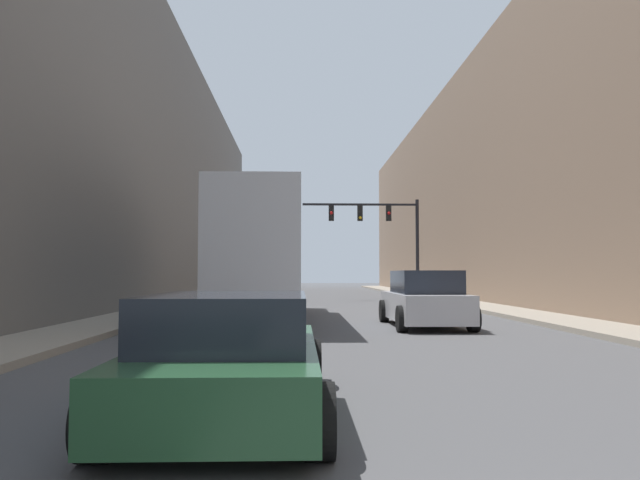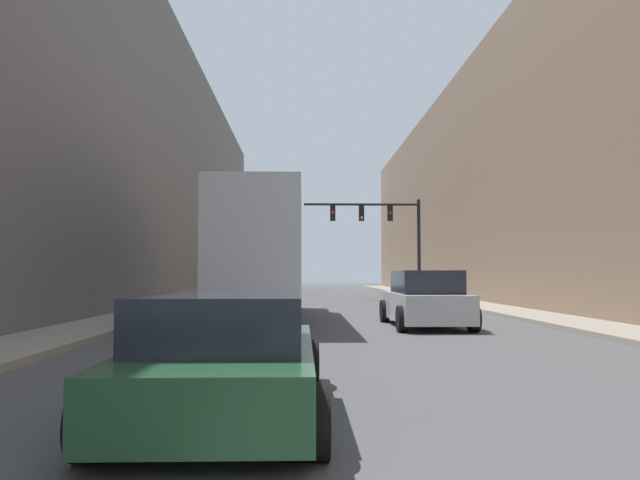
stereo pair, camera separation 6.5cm
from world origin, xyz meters
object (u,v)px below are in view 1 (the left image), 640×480
object	(u,v)px
semi_truck	(265,253)
traffic_signal_gantry	(385,227)
suv_car	(424,300)
sedan_car	(231,357)

from	to	relation	value
semi_truck	traffic_signal_gantry	bearing A→B (deg)	67.50
suv_car	semi_truck	bearing A→B (deg)	145.91
sedan_car	traffic_signal_gantry	world-z (taller)	traffic_signal_gantry
sedan_car	traffic_signal_gantry	size ratio (longest dim) A/B	0.68
sedan_car	suv_car	world-z (taller)	suv_car
semi_truck	sedan_car	bearing A→B (deg)	-88.31
suv_car	sedan_car	bearing A→B (deg)	-111.41
semi_truck	traffic_signal_gantry	size ratio (longest dim) A/B	1.96
semi_truck	suv_car	distance (m)	5.97
suv_car	traffic_signal_gantry	xyz separation A→B (m)	(1.34, 18.05, 3.46)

